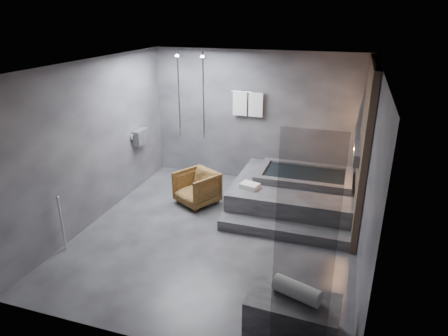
% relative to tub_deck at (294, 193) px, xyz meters
% --- Properties ---
extents(room, '(5.00, 5.04, 2.82)m').
position_rel_tub_deck_xyz_m(room, '(-0.65, -1.21, 1.48)').
color(room, '#2C2B2E').
rests_on(room, ground).
extents(tub_deck, '(2.20, 2.00, 0.50)m').
position_rel_tub_deck_xyz_m(tub_deck, '(0.00, 0.00, 0.00)').
color(tub_deck, '#303033').
rests_on(tub_deck, ground).
extents(tub_step, '(2.20, 0.36, 0.18)m').
position_rel_tub_deck_xyz_m(tub_step, '(0.00, -1.18, -0.16)').
color(tub_step, '#303033').
rests_on(tub_step, ground).
extents(concrete_bench, '(1.07, 0.63, 0.47)m').
position_rel_tub_deck_xyz_m(concrete_bench, '(0.48, -3.30, -0.01)').
color(concrete_bench, '#2E2D30').
rests_on(concrete_bench, ground).
extents(driftwood_chair, '(0.96, 0.97, 0.65)m').
position_rel_tub_deck_xyz_m(driftwood_chair, '(-1.81, -0.49, 0.08)').
color(driftwood_chair, '#402810').
rests_on(driftwood_chair, ground).
extents(rolled_towel, '(0.59, 0.37, 0.20)m').
position_rel_tub_deck_xyz_m(rolled_towel, '(0.50, -3.26, 0.32)').
color(rolled_towel, white).
rests_on(rolled_towel, concrete_bench).
extents(deck_towel, '(0.38, 0.32, 0.09)m').
position_rel_tub_deck_xyz_m(deck_towel, '(-0.74, -0.55, 0.29)').
color(deck_towel, silver).
rests_on(deck_towel, tub_deck).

